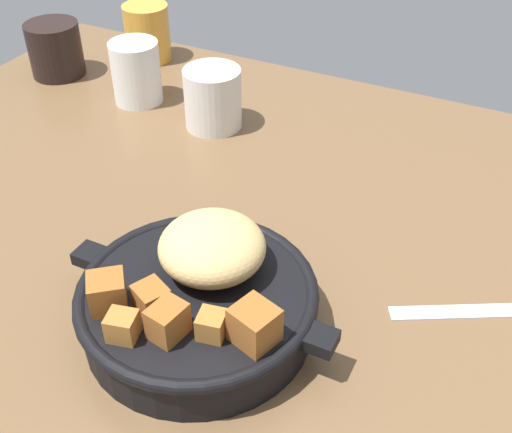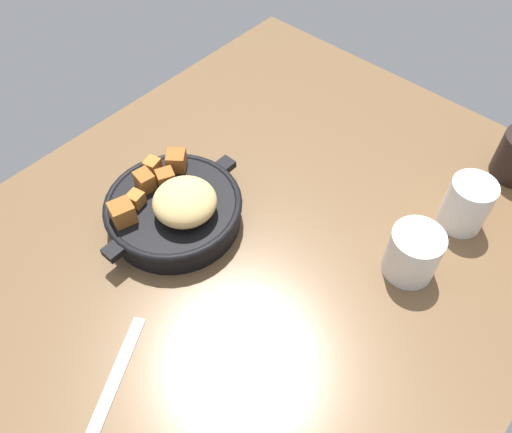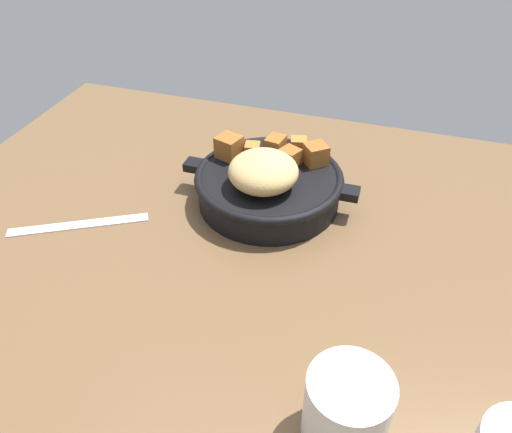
{
  "view_description": "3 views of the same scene",
  "coord_description": "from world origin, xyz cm",
  "px_view_note": "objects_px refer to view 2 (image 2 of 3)",
  "views": [
    {
      "loc": [
        24.87,
        -44.12,
        41.89
      ],
      "look_at": [
        4.95,
        -3.94,
        6.83
      ],
      "focal_mm": 44.94,
      "sensor_mm": 36.0,
      "label": 1
    },
    {
      "loc": [
        31.99,
        29.59,
        62.24
      ],
      "look_at": [
        -1.01,
        0.18,
        7.12
      ],
      "focal_mm": 36.42,
      "sensor_mm": 36.0,
      "label": 2
    },
    {
      "loc": [
        -12.01,
        42.45,
        42.65
      ],
      "look_at": [
        2.25,
        -2.37,
        4.87
      ],
      "focal_mm": 35.19,
      "sensor_mm": 36.0,
      "label": 3
    }
  ],
  "objects_px": {
    "white_creamer_pitcher": "(467,204)",
    "ceramic_mug_white": "(413,253)",
    "cast_iron_skillet": "(175,208)",
    "butter_knife": "(113,384)"
  },
  "relations": [
    {
      "from": "cast_iron_skillet",
      "to": "white_creamer_pitcher",
      "type": "distance_m",
      "value": 0.43
    },
    {
      "from": "ceramic_mug_white",
      "to": "white_creamer_pitcher",
      "type": "bearing_deg",
      "value": 173.64
    },
    {
      "from": "butter_knife",
      "to": "ceramic_mug_white",
      "type": "height_order",
      "value": "ceramic_mug_white"
    },
    {
      "from": "cast_iron_skillet",
      "to": "white_creamer_pitcher",
      "type": "height_order",
      "value": "cast_iron_skillet"
    },
    {
      "from": "butter_knife",
      "to": "white_creamer_pitcher",
      "type": "height_order",
      "value": "white_creamer_pitcher"
    },
    {
      "from": "cast_iron_skillet",
      "to": "butter_knife",
      "type": "height_order",
      "value": "cast_iron_skillet"
    },
    {
      "from": "ceramic_mug_white",
      "to": "butter_knife",
      "type": "bearing_deg",
      "value": -25.05
    },
    {
      "from": "white_creamer_pitcher",
      "to": "ceramic_mug_white",
      "type": "bearing_deg",
      "value": -6.36
    },
    {
      "from": "butter_knife",
      "to": "white_creamer_pitcher",
      "type": "relative_size",
      "value": 2.17
    },
    {
      "from": "butter_knife",
      "to": "ceramic_mug_white",
      "type": "xyz_separation_m",
      "value": [
        -0.38,
        0.18,
        0.04
      ]
    }
  ]
}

